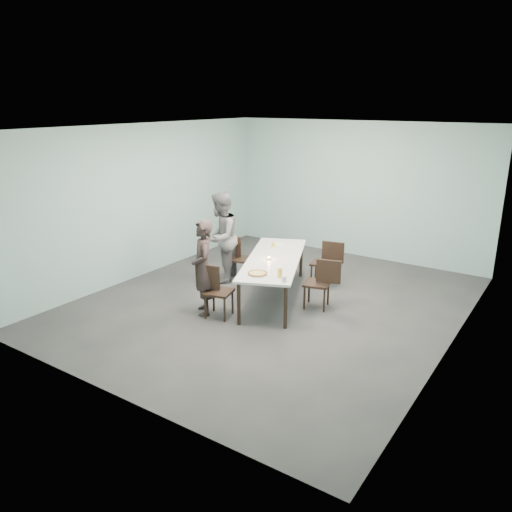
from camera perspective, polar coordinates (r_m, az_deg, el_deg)
The scene contains 16 objects.
ground at distance 8.83m, azimuth 1.87°, elevation -5.37°, with size 7.00×7.00×0.00m, color #333335.
room_shell at distance 8.26m, azimuth 2.01°, elevation 7.70°, with size 6.02×7.02×3.01m.
table at distance 8.82m, azimuth 2.06°, elevation -0.58°, with size 1.85×2.74×0.75m.
chair_near_left at distance 8.16m, azimuth -4.82°, elevation -3.58°, with size 0.65×0.51×0.87m.
chair_far_left at distance 9.81m, azimuth -2.28°, elevation 0.12°, with size 0.65×0.52×0.87m.
chair_near_right at distance 8.52m, azimuth 7.52°, elevation -2.75°, with size 0.65×0.51×0.87m.
chair_far_right at distance 9.60m, azimuth 8.10°, elevation -0.45°, with size 0.65×0.50×0.87m.
diner_near at distance 8.20m, azimuth -6.06°, elevation -1.33°, with size 0.58×0.38×1.59m, color black.
diner_far at distance 9.63m, azimuth -4.04°, elevation 2.12°, with size 0.86×0.67×1.77m, color slate.
pizza at distance 7.96m, azimuth 0.17°, elevation -2.02°, with size 0.34×0.34×0.04m.
side_plate at distance 8.34m, azimuth 2.54°, elevation -1.22°, with size 0.18×0.18×0.01m, color white.
beer_glass at distance 7.83m, azimuth 2.75°, elevation -1.94°, with size 0.08×0.08×0.15m, color gold.
water_tumbler at distance 7.66m, azimuth 3.22°, elevation -2.65°, with size 0.08×0.08×0.09m, color silver.
tealight at distance 8.70m, azimuth 1.49°, elevation -0.30°, with size 0.06×0.06×0.05m.
amber_tumbler at distance 9.47m, azimuth 1.97°, elevation 1.29°, with size 0.07×0.07×0.08m, color gold.
menu at distance 9.64m, azimuth 2.40°, elevation 1.36°, with size 0.30×0.22×0.01m, color silver.
Camera 1 is at (4.29, -6.92, 3.42)m, focal length 35.00 mm.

